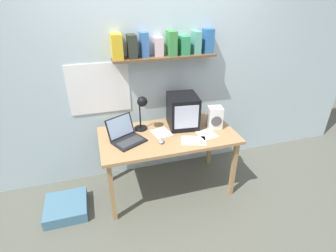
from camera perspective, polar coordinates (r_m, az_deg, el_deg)
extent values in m
plane|color=#585A4E|center=(3.28, 0.00, -13.08)|extent=(12.00, 12.00, 0.00)
cube|color=silver|center=(3.07, -2.73, 11.89)|extent=(5.60, 0.06, 2.60)
cube|color=white|center=(3.00, -14.72, 7.83)|extent=(0.66, 0.01, 0.57)
cube|color=brown|center=(2.93, -0.61, 14.76)|extent=(1.14, 0.18, 0.02)
cube|color=gold|center=(2.83, -11.08, 16.60)|extent=(0.11, 0.14, 0.25)
cube|color=#292F25|center=(2.85, -7.88, 16.79)|extent=(0.09, 0.15, 0.24)
cube|color=#3868AD|center=(2.88, -5.22, 17.21)|extent=(0.08, 0.11, 0.25)
cube|color=beige|center=(2.93, -2.12, 16.90)|extent=(0.09, 0.11, 0.19)
cube|color=#3B8845|center=(2.94, 0.77, 17.57)|extent=(0.09, 0.15, 0.25)
cube|color=#2E8C58|center=(2.99, 3.50, 17.15)|extent=(0.10, 0.14, 0.20)
cube|color=#59A692|center=(3.05, 6.16, 17.64)|extent=(0.08, 0.13, 0.24)
cube|color=#2C67AA|center=(3.10, 8.68, 17.88)|extent=(0.10, 0.12, 0.26)
cube|color=#AB8153|center=(2.85, 0.00, -2.08)|extent=(1.47, 0.75, 0.03)
cube|color=#AB8153|center=(2.73, -12.07, -14.04)|extent=(0.04, 0.05, 0.71)
cube|color=#AB8153|center=(3.05, 14.05, -9.09)|extent=(0.04, 0.05, 0.71)
cube|color=#AB8153|center=(3.23, -13.21, -6.72)|extent=(0.04, 0.05, 0.71)
cube|color=#AB8153|center=(3.51, 9.10, -3.23)|extent=(0.04, 0.05, 0.71)
cube|color=black|center=(2.95, 3.22, 3.32)|extent=(0.35, 0.39, 0.36)
cube|color=silver|center=(2.78, 4.07, 1.92)|extent=(0.26, 0.04, 0.26)
cube|color=black|center=(2.72, -8.41, -3.37)|extent=(0.38, 0.34, 0.02)
cube|color=#38383A|center=(2.70, -8.21, -3.33)|extent=(0.29, 0.23, 0.00)
cube|color=black|center=(2.77, -10.40, -0.12)|extent=(0.31, 0.21, 0.22)
cube|color=#A6C2E2|center=(2.77, -10.40, -0.12)|extent=(0.28, 0.19, 0.20)
cylinder|color=black|center=(2.96, -5.95, -0.49)|extent=(0.15, 0.15, 0.01)
cylinder|color=black|center=(2.88, -6.13, 2.61)|extent=(0.02, 0.02, 0.34)
sphere|color=black|center=(2.76, -5.65, 5.31)|extent=(0.11, 0.11, 0.11)
cylinder|color=white|center=(2.97, -11.02, 0.50)|extent=(0.07, 0.07, 0.13)
cylinder|color=orange|center=(2.98, -10.98, 0.18)|extent=(0.06, 0.06, 0.10)
cube|color=white|center=(2.96, 10.16, 1.82)|extent=(0.17, 0.16, 0.25)
cylinder|color=#4C4C51|center=(2.91, 10.50, 1.00)|extent=(0.12, 0.03, 0.12)
ellipsoid|color=gray|center=(2.69, -1.51, -3.24)|extent=(0.08, 0.11, 0.03)
cube|color=white|center=(2.87, 8.46, -1.79)|extent=(0.21, 0.22, 0.00)
cube|color=white|center=(2.74, 5.59, -3.15)|extent=(0.30, 0.25, 0.00)
cube|color=white|center=(2.87, -1.43, -1.46)|extent=(0.23, 0.25, 0.00)
cube|color=teal|center=(3.14, -21.25, -16.17)|extent=(0.43, 0.43, 0.12)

